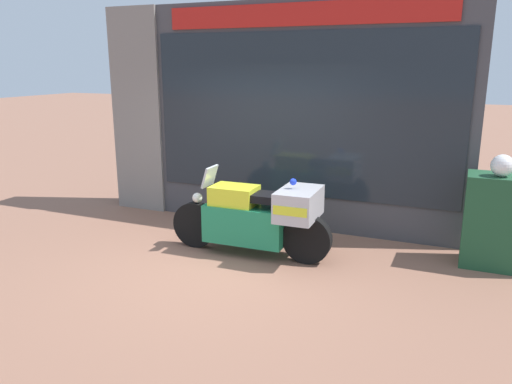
% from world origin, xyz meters
% --- Properties ---
extents(ground_plane, '(60.00, 60.00, 0.00)m').
position_xyz_m(ground_plane, '(0.00, 0.00, 0.00)').
color(ground_plane, '#8E604C').
extents(shop_building, '(5.89, 0.55, 3.42)m').
position_xyz_m(shop_building, '(-0.42, 2.00, 1.72)').
color(shop_building, '#424247').
rests_on(shop_building, ground).
extents(window_display, '(4.49, 0.30, 2.03)m').
position_xyz_m(window_display, '(0.40, 2.03, 0.48)').
color(window_display, slate).
rests_on(window_display, ground).
extents(paramedic_motorcycle, '(2.27, 0.76, 1.18)m').
position_xyz_m(paramedic_motorcycle, '(0.33, 0.51, 0.56)').
color(paramedic_motorcycle, black).
rests_on(paramedic_motorcycle, ground).
extents(utility_cabinet, '(0.89, 0.53, 1.18)m').
position_xyz_m(utility_cabinet, '(3.27, 1.35, 0.59)').
color(utility_cabinet, '#1E4C2D').
rests_on(utility_cabinet, ground).
extents(white_helmet, '(0.27, 0.27, 0.27)m').
position_xyz_m(white_helmet, '(3.20, 1.28, 1.32)').
color(white_helmet, white).
rests_on(white_helmet, utility_cabinet).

